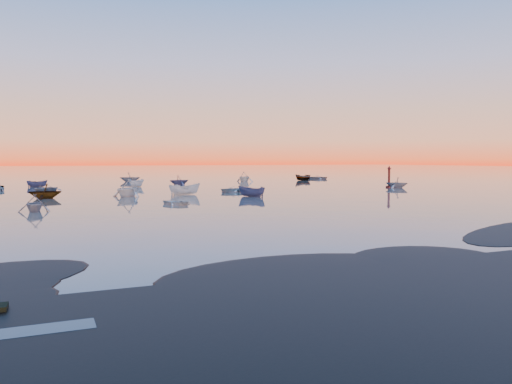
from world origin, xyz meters
TOP-DOWN VIEW (x-y plane):
  - ground at (0.00, 100.00)m, footprint 600.00×600.00m
  - mud_lobes at (0.00, -1.00)m, footprint 140.00×6.00m
  - moored_fleet at (0.00, 53.00)m, footprint 124.00×58.00m
  - boat_near_center at (-1.56, 40.78)m, footprint 1.78×4.06m
  - boat_near_right at (33.11, 43.23)m, footprint 3.83×3.37m
  - channel_marker at (32.51, 44.37)m, footprint 1.00×1.00m

SIDE VIEW (x-z plane):
  - ground at x=0.00m, z-range 0.00..0.00m
  - moored_fleet at x=0.00m, z-range -0.60..0.60m
  - boat_near_center at x=-1.56m, z-range -0.70..0.70m
  - boat_near_right at x=33.11m, z-range -0.62..0.62m
  - mud_lobes at x=0.00m, z-range -0.03..0.05m
  - channel_marker at x=32.51m, z-range -0.37..3.18m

